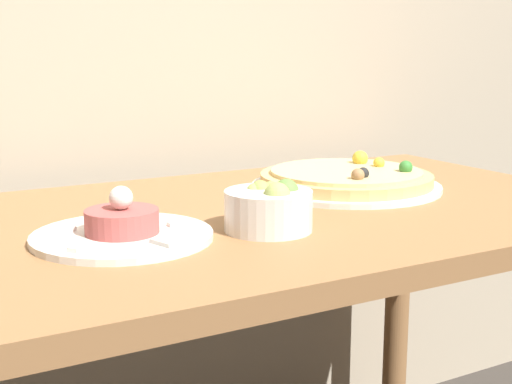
# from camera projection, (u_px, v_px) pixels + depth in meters

# --- Properties ---
(dining_table) EXTENTS (1.36, 0.72, 0.73)m
(dining_table) POSITION_uv_depth(u_px,v_px,m) (231.00, 272.00, 1.17)
(dining_table) COLOR olive
(dining_table) RESTS_ON ground_plane
(pizza_plate) EXTENTS (0.36, 0.36, 0.06)m
(pizza_plate) POSITION_uv_depth(u_px,v_px,m) (346.00, 180.00, 1.35)
(pizza_plate) COLOR silver
(pizza_plate) RESTS_ON dining_table
(tartare_plate) EXTENTS (0.25, 0.25, 0.08)m
(tartare_plate) POSITION_uv_depth(u_px,v_px,m) (122.00, 230.00, 0.99)
(tartare_plate) COLOR silver
(tartare_plate) RESTS_ON dining_table
(small_bowl) EXTENTS (0.13, 0.13, 0.08)m
(small_bowl) POSITION_uv_depth(u_px,v_px,m) (268.00, 208.00, 1.04)
(small_bowl) COLOR silver
(small_bowl) RESTS_ON dining_table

